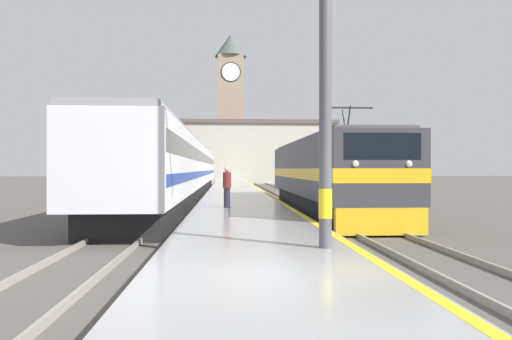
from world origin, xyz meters
TOP-DOWN VIEW (x-y plane):
  - ground_plane at (0.00, 30.00)m, footprint 200.00×200.00m
  - platform at (0.00, 25.00)m, footprint 4.10×140.00m
  - rail_track_near at (3.86, 25.00)m, footprint 2.83×140.00m
  - rail_track_far at (-3.74, 25.00)m, footprint 2.84×140.00m
  - locomotive_train at (3.86, 15.52)m, footprint 2.92×17.72m
  - passenger_train at (-3.74, 29.88)m, footprint 2.92×49.47m
  - catenary_mast at (1.41, 2.42)m, footprint 2.85×0.27m
  - person_on_platform at (-0.68, 12.97)m, footprint 0.34×0.34m
  - clock_tower at (-0.04, 70.05)m, footprint 4.90×4.90m
  - station_building at (1.95, 62.17)m, footprint 25.13×6.77m

SIDE VIEW (x-z plane):
  - ground_plane at x=0.00m, z-range 0.00..0.00m
  - rail_track_near at x=3.86m, z-range -0.05..0.11m
  - rail_track_far at x=-3.74m, z-range -0.05..0.11m
  - platform at x=0.00m, z-range 0.00..0.44m
  - person_on_platform at x=-0.68m, z-range 0.48..2.17m
  - locomotive_train at x=3.86m, z-range -0.44..3.96m
  - passenger_train at x=-3.74m, z-range 0.15..3.99m
  - catenary_mast at x=1.41m, z-range 0.45..8.16m
  - station_building at x=1.95m, z-range 0.03..8.72m
  - clock_tower at x=-0.04m, z-range 0.79..23.79m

